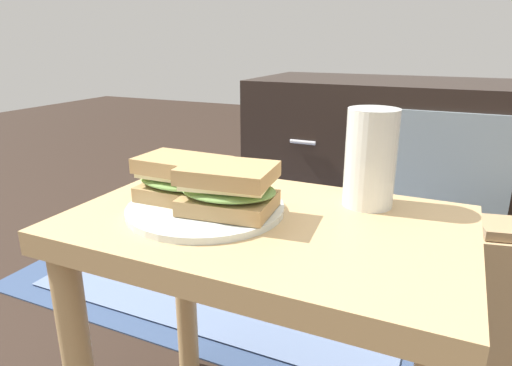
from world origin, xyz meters
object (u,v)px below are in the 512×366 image
at_px(sandwich_front, 183,179).
at_px(sandwich_back, 228,188).
at_px(tv_cabinet, 400,170).
at_px(plate, 206,208).
at_px(beer_glass, 370,159).

bearing_deg(sandwich_front, sandwich_back, -8.90).
distance_m(tv_cabinet, plate, 0.99).
xyz_separation_m(plate, sandwich_back, (0.04, -0.01, 0.04)).
distance_m(plate, sandwich_front, 0.06).
height_order(tv_cabinet, plate, tv_cabinet).
bearing_deg(sandwich_front, beer_glass, 25.63).
bearing_deg(tv_cabinet, sandwich_back, -97.30).
xyz_separation_m(tv_cabinet, sandwich_front, (-0.21, -0.96, 0.21)).
bearing_deg(sandwich_front, plate, -8.90).
relative_size(plate, sandwich_back, 1.59).
bearing_deg(tv_cabinet, beer_glass, -86.95).
relative_size(tv_cabinet, plate, 4.15).
bearing_deg(sandwich_back, beer_glass, 38.50).
bearing_deg(beer_glass, sandwich_back, -141.50).
height_order(plate, beer_glass, beer_glass).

